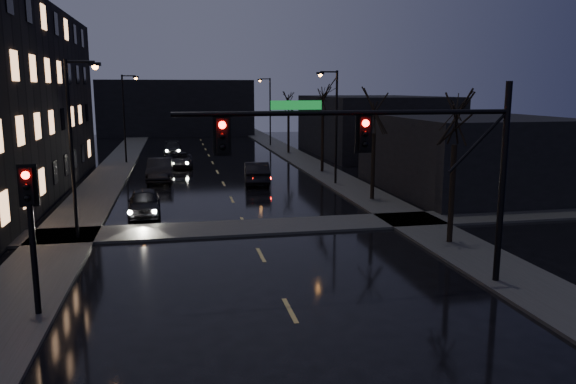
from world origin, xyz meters
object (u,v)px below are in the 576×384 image
oncoming_car_b (160,170)px  oncoming_car_c (179,160)px  oncoming_car_a (144,202)px  oncoming_car_d (173,148)px  lead_car (257,173)px

oncoming_car_b → oncoming_car_c: oncoming_car_b is taller
oncoming_car_a → oncoming_car_d: size_ratio=0.93×
oncoming_car_a → oncoming_car_b: oncoming_car_b is taller
oncoming_car_b → oncoming_car_d: (0.88, 17.13, -0.18)m
oncoming_car_a → oncoming_car_c: 18.81m
oncoming_car_d → oncoming_car_b: bearing=-92.2°
oncoming_car_b → lead_car: size_ratio=1.05×
lead_car → oncoming_car_c: bearing=-55.2°
oncoming_car_d → oncoming_car_a: bearing=-92.1°
oncoming_car_d → lead_car: (5.99, -19.65, 0.14)m
oncoming_car_c → oncoming_car_d: (-0.59, 10.04, -0.02)m
oncoming_car_c → lead_car: 11.02m
oncoming_car_a → oncoming_car_b: 11.62m
lead_car → oncoming_car_d: bearing=-67.6°
oncoming_car_a → oncoming_car_c: oncoming_car_a is taller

